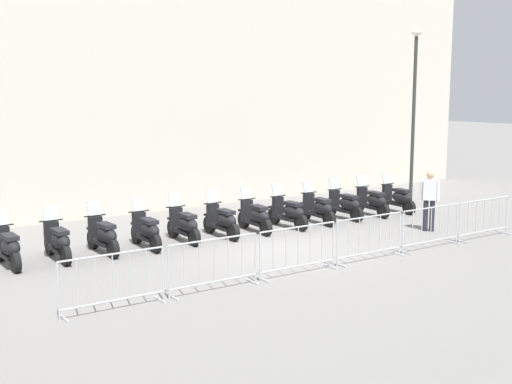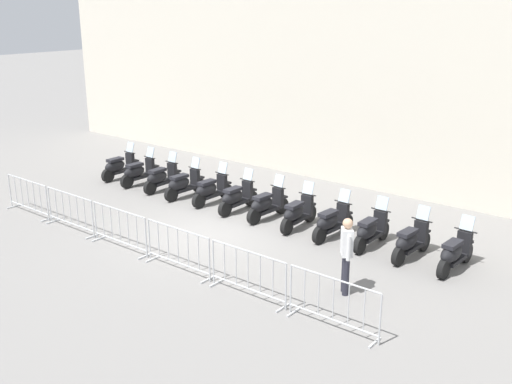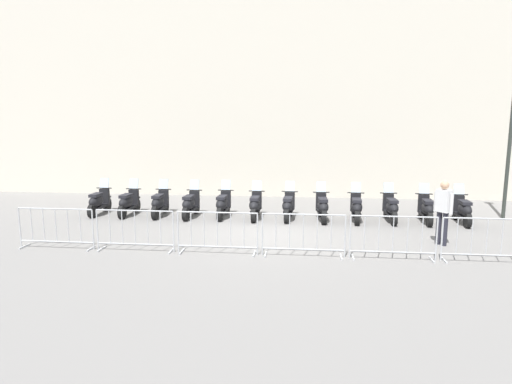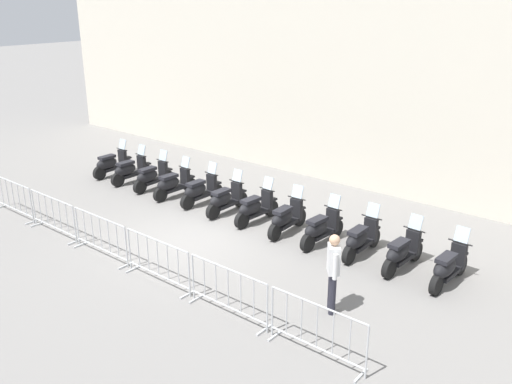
{
  "view_description": "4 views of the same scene",
  "coord_description": "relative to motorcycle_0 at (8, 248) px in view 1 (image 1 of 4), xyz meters",
  "views": [
    {
      "loc": [
        -9.66,
        -13.07,
        3.98
      ],
      "look_at": [
        0.14,
        1.28,
        1.27
      ],
      "focal_mm": 45.98,
      "sensor_mm": 36.0,
      "label": 1
    },
    {
      "loc": [
        10.53,
        -11.17,
        6.04
      ],
      "look_at": [
        0.44,
        1.58,
        0.9
      ],
      "focal_mm": 42.01,
      "sensor_mm": 36.0,
      "label": 2
    },
    {
      "loc": [
        0.96,
        -12.43,
        3.24
      ],
      "look_at": [
        -0.54,
        2.05,
        0.9
      ],
      "focal_mm": 30.44,
      "sensor_mm": 36.0,
      "label": 3
    },
    {
      "loc": [
        9.7,
        -9.31,
        6.16
      ],
      "look_at": [
        1.08,
        1.32,
        1.22
      ],
      "focal_mm": 38.46,
      "sensor_mm": 36.0,
      "label": 4
    }
  ],
  "objects": [
    {
      "name": "building_facade",
      "position": [
        6.19,
        5.62,
        5.71
      ],
      "size": [
        28.01,
        2.55,
        12.33
      ],
      "primitive_type": "cube",
      "rotation": [
        0.0,
        0.0,
        -0.01
      ],
      "color": "beige",
      "rests_on": "ground"
    },
    {
      "name": "motorcycle_0",
      "position": [
        0.0,
        0.0,
        0.0
      ],
      "size": [
        0.56,
        1.72,
        1.24
      ],
      "color": "black",
      "rests_on": "ground"
    },
    {
      "name": "motorcycle_10",
      "position": [
        11.2,
        -0.14,
        0.0
      ],
      "size": [
        0.56,
        1.73,
        1.24
      ],
      "color": "black",
      "rests_on": "ground"
    },
    {
      "name": "barrier_segment_4",
      "position": [
        9.32,
        -4.16,
        0.07
      ],
      "size": [
        2.04,
        0.45,
        1.07
      ],
      "color": "#B2B5B7",
      "rests_on": "ground"
    },
    {
      "name": "motorcycle_8",
      "position": [
        8.96,
        -0.16,
        0.0
      ],
      "size": [
        0.56,
        1.73,
        1.24
      ],
      "color": "black",
      "rests_on": "ground"
    },
    {
      "name": "barrier_segment_0",
      "position": [
        0.83,
        -4.11,
        0.07
      ],
      "size": [
        2.04,
        0.45,
        1.07
      ],
      "color": "#B2B5B7",
      "rests_on": "ground"
    },
    {
      "name": "street_lamp",
      "position": [
        14.0,
        0.8,
        3.16
      ],
      "size": [
        0.36,
        0.36,
        6.03
      ],
      "color": "#2D332D",
      "rests_on": "ground"
    },
    {
      "name": "motorcycle_11",
      "position": [
        12.32,
        -0.17,
        0.0
      ],
      "size": [
        0.56,
        1.73,
        1.24
      ],
      "color": "black",
      "rests_on": "ground"
    },
    {
      "name": "motorcycle_5",
      "position": [
        5.6,
        -0.12,
        0.0
      ],
      "size": [
        0.56,
        1.72,
        1.24
      ],
      "color": "black",
      "rests_on": "ground"
    },
    {
      "name": "barrier_segment_5",
      "position": [
        11.44,
        -4.17,
        0.07
      ],
      "size": [
        2.04,
        0.45,
        1.07
      ],
      "color": "#B2B5B7",
      "rests_on": "ground"
    },
    {
      "name": "motorcycle_4",
      "position": [
        4.48,
        -0.05,
        0.0
      ],
      "size": [
        0.56,
        1.72,
        1.24
      ],
      "color": "black",
      "rests_on": "ground"
    },
    {
      "name": "motorcycle_6",
      "position": [
        6.72,
        -0.1,
        0.0
      ],
      "size": [
        0.56,
        1.73,
        1.24
      ],
      "color": "black",
      "rests_on": "ground"
    },
    {
      "name": "ground_plane",
      "position": [
        6.15,
        -2.01,
        -0.45
      ],
      "size": [
        120.0,
        120.0,
        0.0
      ],
      "primitive_type": "plane",
      "color": "slate"
    },
    {
      "name": "motorcycle_1",
      "position": [
        1.12,
        -0.06,
        0.0
      ],
      "size": [
        0.56,
        1.72,
        1.24
      ],
      "color": "black",
      "rests_on": "ground"
    },
    {
      "name": "barrier_segment_2",
      "position": [
        5.08,
        -4.14,
        0.07
      ],
      "size": [
        2.04,
        0.45,
        1.07
      ],
      "color": "#B2B5B7",
      "rests_on": "ground"
    },
    {
      "name": "motorcycle_3",
      "position": [
        3.36,
        -0.13,
        0.0
      ],
      "size": [
        0.56,
        1.72,
        1.24
      ],
      "color": "black",
      "rests_on": "ground"
    },
    {
      "name": "barrier_segment_3",
      "position": [
        7.2,
        -4.15,
        0.07
      ],
      "size": [
        2.04,
        0.45,
        1.07
      ],
      "color": "#B2B5B7",
      "rests_on": "ground"
    },
    {
      "name": "barrier_segment_1",
      "position": [
        2.95,
        -4.13,
        0.07
      ],
      "size": [
        2.04,
        0.45,
        1.07
      ],
      "color": "#B2B5B7",
      "rests_on": "ground"
    },
    {
      "name": "officer_near_row_end",
      "position": [
        10.88,
        -2.74,
        0.53
      ],
      "size": [
        0.4,
        0.45,
        1.73
      ],
      "color": "#23232D",
      "rests_on": "ground"
    },
    {
      "name": "motorcycle_7",
      "position": [
        7.85,
        -0.16,
        0.0
      ],
      "size": [
        0.56,
        1.72,
        1.24
      ],
      "color": "black",
      "rests_on": "ground"
    },
    {
      "name": "motorcycle_9",
      "position": [
        10.08,
        -0.1,
        0.0
      ],
      "size": [
        0.56,
        1.72,
        1.24
      ],
      "color": "black",
      "rests_on": "ground"
    },
    {
      "name": "motorcycle_2",
      "position": [
        2.24,
        -0.05,
        0.0
      ],
      "size": [
        0.56,
        1.72,
        1.24
      ],
      "color": "black",
      "rests_on": "ground"
    }
  ]
}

